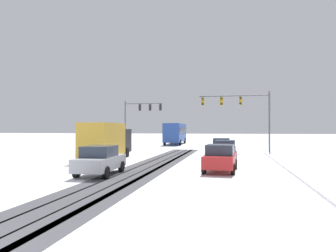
% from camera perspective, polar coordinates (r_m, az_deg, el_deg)
% --- Properties ---
extents(wheel_track_left_lane, '(0.95, 34.66, 0.01)m').
position_cam_1_polar(wheel_track_left_lane, '(21.08, -0.52, -7.48)').
color(wheel_track_left_lane, '#4C4C51').
rests_on(wheel_track_left_lane, ground).
extents(wheel_track_right_lane, '(0.83, 34.66, 0.01)m').
position_cam_1_polar(wheel_track_right_lane, '(21.21, -2.09, -7.44)').
color(wheel_track_right_lane, '#4C4C51').
rests_on(wheel_track_right_lane, ground).
extents(wheel_track_center, '(0.85, 34.66, 0.01)m').
position_cam_1_polar(wheel_track_center, '(21.64, -6.24, -7.29)').
color(wheel_track_center, '#4C4C51').
rests_on(wheel_track_center, ground).
extents(wheel_track_oncoming, '(0.95, 34.66, 0.01)m').
position_cam_1_polar(wheel_track_oncoming, '(21.41, -4.21, -7.37)').
color(wheel_track_oncoming, '#4C4C51').
rests_on(wheel_track_oncoming, ground).
extents(sidewalk_kerb_right, '(4.00, 34.66, 0.12)m').
position_cam_1_polar(sidewalk_kerb_right, '(19.78, 27.27, -7.73)').
color(sidewalk_kerb_right, white).
rests_on(sidewalk_kerb_right, ground).
extents(traffic_signal_far_left, '(5.45, 0.58, 6.50)m').
position_cam_1_polar(traffic_signal_far_left, '(44.24, -5.15, 2.38)').
color(traffic_signal_far_left, '#56565B').
rests_on(traffic_signal_far_left, ground).
extents(traffic_signal_near_right, '(7.45, 0.41, 6.50)m').
position_cam_1_polar(traffic_signal_near_right, '(34.30, 13.07, 3.32)').
color(traffic_signal_near_right, '#56565B').
rests_on(traffic_signal_near_right, ground).
extents(car_blue_lead, '(1.88, 4.13, 1.62)m').
position_cam_1_polar(car_blue_lead, '(31.39, 9.76, -3.68)').
color(car_blue_lead, '#233899').
rests_on(car_blue_lead, ground).
extents(car_grey_second, '(1.88, 4.12, 1.62)m').
position_cam_1_polar(car_grey_second, '(26.20, 10.44, -4.31)').
color(car_grey_second, slate).
rests_on(car_grey_second, ground).
extents(car_red_third, '(2.02, 4.19, 1.62)m').
position_cam_1_polar(car_red_third, '(19.05, 9.54, -5.76)').
color(car_red_third, red).
rests_on(car_red_third, ground).
extents(car_silver_fourth, '(1.95, 4.16, 1.62)m').
position_cam_1_polar(car_silver_fourth, '(17.83, -12.29, -6.12)').
color(car_silver_fourth, '#B7BABF').
rests_on(car_silver_fourth, ground).
extents(bus_oncoming, '(3.06, 11.11, 3.38)m').
position_cam_1_polar(bus_oncoming, '(51.29, 1.38, -1.12)').
color(bus_oncoming, '#284793').
rests_on(bus_oncoming, ground).
extents(box_truck_delivery, '(2.57, 7.50, 3.02)m').
position_cam_1_polar(box_truck_delivery, '(26.40, -11.13, -2.51)').
color(box_truck_delivery, black).
rests_on(box_truck_delivery, ground).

